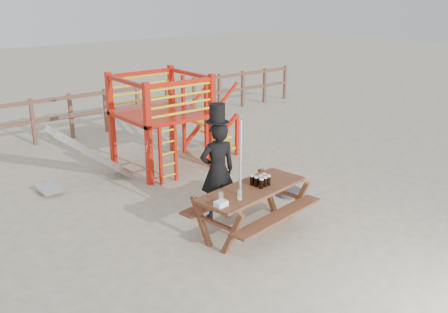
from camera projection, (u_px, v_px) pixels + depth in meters
ground at (266, 224)px, 8.50m from camera, size 60.00×60.00×0.00m
back_fence at (88, 108)px, 13.44m from camera, size 15.09×0.09×1.20m
playground_fort at (159, 120)px, 10.88m from camera, size 4.71×1.84×2.10m
picnic_table at (252, 204)px, 8.09m from camera, size 2.15×1.64×0.76m
man_with_hat at (217, 168)px, 8.45m from camera, size 0.71×0.56×2.03m
metal_pole at (240, 182)px, 7.65m from camera, size 0.04×0.04×1.97m
parasol_base at (288, 192)px, 9.67m from camera, size 0.50×0.50×0.21m
paper_bag at (221, 204)px, 7.32m from camera, size 0.19×0.15×0.08m
stout_pints at (261, 181)px, 8.07m from camera, size 0.27×0.28×0.17m
empty_glasses at (230, 196)px, 7.51m from camera, size 0.34×0.19×0.15m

